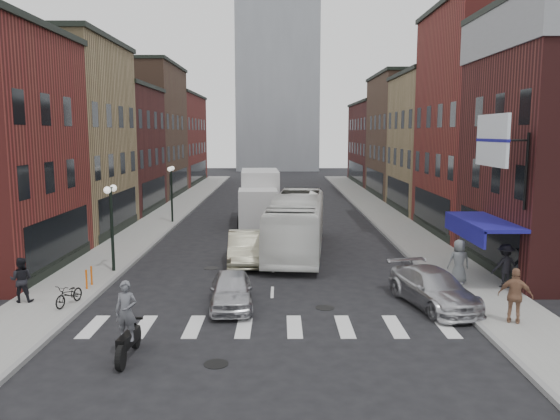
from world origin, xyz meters
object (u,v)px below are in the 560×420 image
Objects in this scene: bike_rack at (89,277)px; ped_right_a at (505,266)px; transit_bus at (297,224)px; ped_right_b at (515,296)px; sedan_left_far at (245,248)px; box_truck at (259,198)px; ped_left_solo at (21,280)px; streetlamp_near at (111,212)px; curb_car at (433,288)px; billboard_sign at (494,142)px; motorcycle_rider at (127,323)px; sedan_left_near at (231,290)px; streetlamp_far at (171,183)px; parked_bicycle at (69,294)px; ped_right_c at (459,261)px.

ped_right_a is (17.20, -0.07, 0.51)m from bike_rack.
transit_bus reaches higher than ped_right_b.
sedan_left_far is at bearing -18.71° from ped_right_b.
box_truck is 5.12× the size of ped_left_solo.
ped_left_solo is at bearing -113.48° from streetlamp_near.
streetlamp_near is 0.86× the size of curb_car.
billboard_sign is 2.03× the size of ped_right_a.
transit_bus reaches higher than ped_left_solo.
curb_car is (10.17, 4.87, -0.40)m from motorcycle_rider.
sedan_left_near is (-0.38, -18.99, -1.20)m from box_truck.
billboard_sign is 23.92m from streetlamp_far.
billboard_sign reaches higher than streetlamp_near.
billboard_sign is 17.14m from bike_rack.
sedan_left_far is 1.01× the size of curb_car.
curb_car reaches higher than parked_bicycle.
motorcycle_rider is 0.60× the size of sedan_left_near.
bike_rack is at bearing -146.31° from sedan_left_far.
sedan_left_near is at bearing 14.56° from ped_right_c.
sedan_left_far is 2.55× the size of ped_right_b.
ped_right_a is (11.01, -4.77, 0.27)m from sedan_left_far.
streetlamp_near is at bearing 114.69° from motorcycle_rider.
billboard_sign is 0.33× the size of transit_bus.
sedan_left_far is at bearing 64.00° from parked_bicycle.
curb_car reaches higher than sedan_left_near.
ped_right_a is (17.00, -2.77, -1.85)m from streetlamp_near.
ped_right_c is (9.04, -16.23, -0.77)m from box_truck.
ped_right_c reaches higher than parked_bicycle.
motorcycle_rider is at bearing 14.47° from ped_right_a.
ped_left_solo is at bearing 165.55° from curb_car.
box_truck is 4.79× the size of ped_right_a.
sedan_left_near is at bearing -100.76° from transit_bus.
streetlamp_near is 0.47× the size of box_truck.
streetlamp_far is 1.76× the size of motorcycle_rider.
transit_bus is (2.38, -9.49, -0.27)m from box_truck.
sedan_left_near is at bearing 166.54° from curb_car.
ped_right_b is at bearing 7.59° from parked_bicycle.
streetlamp_near reaches higher than motorcycle_rider.
curb_car is (7.51, -6.78, -0.10)m from sedan_left_far.
box_truck is 23.13m from ped_right_b.
sedan_left_near is 5.99m from parked_bicycle.
box_truck is 1.82× the size of sedan_left_far.
streetlamp_near is 1.76× the size of motorcycle_rider.
streetlamp_near is 10.37m from motorcycle_rider.
ped_right_b reaches higher than ped_left_solo.
bike_rack is at bearing 177.17° from billboard_sign.
streetlamp_near is at bearing -146.43° from transit_bus.
curb_car is 4.06m from ped_right_a.
parked_bicycle is at bearing -134.12° from sedan_left_far.
sedan_left_far reaches higher than sedan_left_near.
sedan_left_far is 10.18m from ped_right_c.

